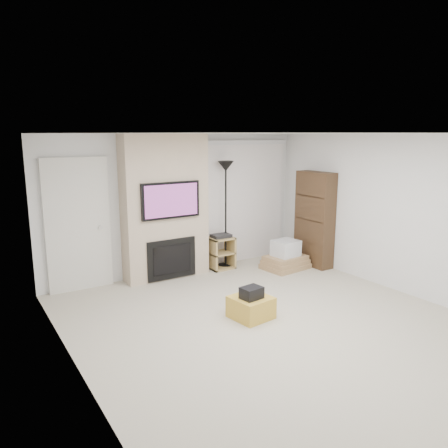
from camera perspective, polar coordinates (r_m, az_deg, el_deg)
floor at (r=6.04m, az=6.24°, el=-12.74°), size 5.00×5.50×0.00m
ceiling at (r=5.50m, az=6.83°, el=11.69°), size 5.00×5.50×0.00m
wall_back at (r=7.93m, az=-6.00°, el=2.63°), size 5.00×0.00×2.50m
wall_left at (r=4.56m, az=-18.91°, el=-4.78°), size 0.00×5.50×2.50m
wall_right at (r=7.44m, az=21.72°, el=1.26°), size 0.00×5.50×2.50m
hvac_vent at (r=6.38m, az=5.07°, el=11.70°), size 0.35×0.18×0.01m
ottoman at (r=6.13m, az=3.54°, el=-10.80°), size 0.56×0.56×0.30m
black_bag at (r=6.00m, az=3.62°, el=-8.95°), size 0.31×0.25×0.16m
fireplace_wall at (r=7.60m, az=-7.65°, el=2.09°), size 1.50×0.47×2.50m
entry_door at (r=7.33m, az=-18.53°, el=-0.23°), size 1.02×0.11×2.14m
vertical_blinds at (r=8.59m, az=2.56°, el=3.54°), size 1.98×0.10×2.37m
floor_lamp at (r=8.09m, az=0.23°, el=5.23°), size 0.30×0.30×2.01m
av_stand at (r=8.19m, az=-0.39°, el=-3.49°), size 0.45×0.38×0.66m
box_stack at (r=8.30m, az=8.03°, el=-4.40°), size 0.87×0.69×0.54m
bookshelf at (r=8.47m, az=11.74°, el=0.62°), size 0.30×0.80×1.80m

